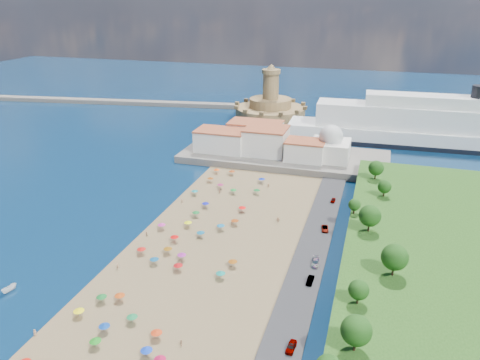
% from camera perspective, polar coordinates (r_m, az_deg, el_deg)
% --- Properties ---
extents(ground, '(700.00, 700.00, 0.00)m').
position_cam_1_polar(ground, '(146.88, -4.35, -6.21)').
color(ground, '#071938').
rests_on(ground, ground).
extents(terrace, '(90.00, 36.00, 3.00)m').
position_cam_1_polar(terrace, '(208.40, 5.42, 2.86)').
color(terrace, '#59544C').
rests_on(terrace, ground).
extents(jetty, '(18.00, 70.00, 2.40)m').
position_cam_1_polar(jetty, '(245.76, 2.05, 5.82)').
color(jetty, '#59544C').
rests_on(jetty, ground).
extents(breakwater, '(199.03, 34.77, 2.60)m').
position_cam_1_polar(breakwater, '(323.03, -13.05, 9.19)').
color(breakwater, '#59544C').
rests_on(breakwater, ground).
extents(waterfront_buildings, '(57.00, 29.00, 11.00)m').
position_cam_1_polar(waterfront_buildings, '(209.82, 2.02, 4.91)').
color(waterfront_buildings, silver).
rests_on(waterfront_buildings, terrace).
extents(domed_building, '(16.00, 16.00, 15.00)m').
position_cam_1_polar(domed_building, '(201.46, 10.96, 4.12)').
color(domed_building, silver).
rests_on(domed_building, terrace).
extents(fortress, '(40.00, 40.00, 32.40)m').
position_cam_1_polar(fortress, '(272.58, 3.71, 8.59)').
color(fortress, '#9D814E').
rests_on(fortress, ground).
extents(cruise_ship, '(137.89, 24.86, 29.98)m').
position_cam_1_polar(cruise_ship, '(242.91, 22.33, 5.88)').
color(cruise_ship, black).
rests_on(cruise_ship, ground).
extents(beach_parasols, '(30.32, 116.29, 2.20)m').
position_cam_1_polar(beach_parasols, '(136.43, -6.99, -7.64)').
color(beach_parasols, gray).
rests_on(beach_parasols, beach).
extents(beachgoers, '(39.65, 95.50, 1.88)m').
position_cam_1_polar(beachgoers, '(150.46, -3.16, -4.98)').
color(beachgoers, tan).
rests_on(beachgoers, beach).
extents(parked_cars, '(2.77, 80.55, 1.42)m').
position_cam_1_polar(parked_cars, '(131.04, 9.27, -9.50)').
color(parked_cars, gray).
rests_on(parked_cars, promenade).
extents(hillside_trees, '(16.44, 107.17, 8.21)m').
position_cam_1_polar(hillside_trees, '(125.05, 15.78, -6.98)').
color(hillside_trees, '#382314').
rests_on(hillside_trees, hillside).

